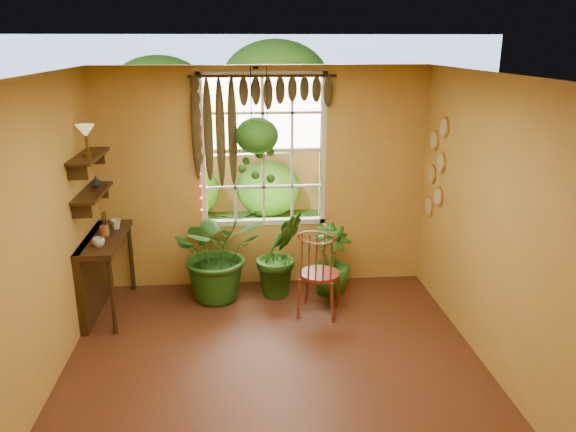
% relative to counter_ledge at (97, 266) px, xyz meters
% --- Properties ---
extents(floor, '(4.50, 4.50, 0.00)m').
position_rel_counter_ledge_xyz_m(floor, '(1.91, -1.60, -0.55)').
color(floor, '#4F2616').
rests_on(floor, ground).
extents(ceiling, '(4.50, 4.50, 0.00)m').
position_rel_counter_ledge_xyz_m(ceiling, '(1.91, -1.60, 2.15)').
color(ceiling, silver).
rests_on(ceiling, wall_back).
extents(wall_back, '(4.00, 0.00, 4.00)m').
position_rel_counter_ledge_xyz_m(wall_back, '(1.91, 0.65, 0.80)').
color(wall_back, gold).
rests_on(wall_back, floor).
extents(wall_left, '(0.00, 4.50, 4.50)m').
position_rel_counter_ledge_xyz_m(wall_left, '(-0.09, -1.60, 0.80)').
color(wall_left, gold).
rests_on(wall_left, floor).
extents(wall_right, '(0.00, 4.50, 4.50)m').
position_rel_counter_ledge_xyz_m(wall_right, '(3.91, -1.60, 0.80)').
color(wall_right, gold).
rests_on(wall_right, floor).
extents(window, '(1.52, 0.10, 1.86)m').
position_rel_counter_ledge_xyz_m(window, '(1.91, 0.68, 1.15)').
color(window, silver).
rests_on(window, wall_back).
extents(valance_vine, '(1.70, 0.12, 1.10)m').
position_rel_counter_ledge_xyz_m(valance_vine, '(1.82, 0.56, 1.73)').
color(valance_vine, '#321D0D').
rests_on(valance_vine, window).
extents(string_lights, '(0.03, 0.03, 1.54)m').
position_rel_counter_ledge_xyz_m(string_lights, '(1.15, 0.59, 1.20)').
color(string_lights, '#FF2633').
rests_on(string_lights, window).
extents(wall_plates, '(0.04, 0.32, 1.10)m').
position_rel_counter_ledge_xyz_m(wall_plates, '(3.89, 0.19, 1.00)').
color(wall_plates, '#F2E8C6').
rests_on(wall_plates, wall_right).
extents(counter_ledge, '(0.40, 1.20, 0.90)m').
position_rel_counter_ledge_xyz_m(counter_ledge, '(0.00, 0.00, 0.00)').
color(counter_ledge, '#321D0D').
rests_on(counter_ledge, floor).
extents(shelf_lower, '(0.25, 0.90, 0.04)m').
position_rel_counter_ledge_xyz_m(shelf_lower, '(0.03, 0.00, 0.85)').
color(shelf_lower, '#321D0D').
rests_on(shelf_lower, wall_left).
extents(shelf_upper, '(0.25, 0.90, 0.04)m').
position_rel_counter_ledge_xyz_m(shelf_upper, '(0.03, 0.00, 1.25)').
color(shelf_upper, '#321D0D').
rests_on(shelf_upper, wall_left).
extents(backyard, '(14.00, 10.00, 12.00)m').
position_rel_counter_ledge_xyz_m(backyard, '(2.15, 5.27, 0.73)').
color(backyard, '#2F5A19').
rests_on(backyard, ground).
extents(windsor_chair, '(0.58, 0.59, 1.20)m').
position_rel_counter_ledge_xyz_m(windsor_chair, '(2.47, -0.30, -0.20)').
color(windsor_chair, maroon).
rests_on(windsor_chair, floor).
extents(potted_plant_left, '(1.26, 1.16, 1.18)m').
position_rel_counter_ledge_xyz_m(potted_plant_left, '(1.35, 0.23, 0.04)').
color(potted_plant_left, '#144612').
rests_on(potted_plant_left, floor).
extents(potted_plant_mid, '(0.71, 0.64, 1.06)m').
position_rel_counter_ledge_xyz_m(potted_plant_mid, '(2.08, 0.24, -0.02)').
color(potted_plant_mid, '#144612').
rests_on(potted_plant_mid, floor).
extents(potted_plant_right, '(0.63, 0.63, 0.86)m').
position_rel_counter_ledge_xyz_m(potted_plant_right, '(2.70, 0.25, -0.12)').
color(potted_plant_right, '#144612').
rests_on(potted_plant_right, floor).
extents(hanging_basket, '(0.49, 0.49, 1.33)m').
position_rel_counter_ledge_xyz_m(hanging_basket, '(1.83, 0.42, 1.34)').
color(hanging_basket, black).
rests_on(hanging_basket, ceiling).
extents(cup_a, '(0.12, 0.12, 0.10)m').
position_rel_counter_ledge_xyz_m(cup_a, '(0.13, -0.32, 0.40)').
color(cup_a, silver).
rests_on(cup_a, counter_ledge).
extents(cup_b, '(0.14, 0.14, 0.11)m').
position_rel_counter_ledge_xyz_m(cup_b, '(0.19, 0.26, 0.40)').
color(cup_b, beige).
rests_on(cup_b, counter_ledge).
extents(brush_jar, '(0.09, 0.09, 0.34)m').
position_rel_counter_ledge_xyz_m(brush_jar, '(0.11, 0.04, 0.48)').
color(brush_jar, brown).
rests_on(brush_jar, counter_ledge).
extents(shelf_vase, '(0.16, 0.16, 0.13)m').
position_rel_counter_ledge_xyz_m(shelf_vase, '(0.04, 0.17, 0.93)').
color(shelf_vase, '#B2AD99').
rests_on(shelf_vase, shelf_lower).
extents(tiffany_lamp, '(0.20, 0.20, 0.33)m').
position_rel_counter_ledge_xyz_m(tiffany_lamp, '(0.05, -0.07, 1.51)').
color(tiffany_lamp, brown).
rests_on(tiffany_lamp, shelf_upper).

